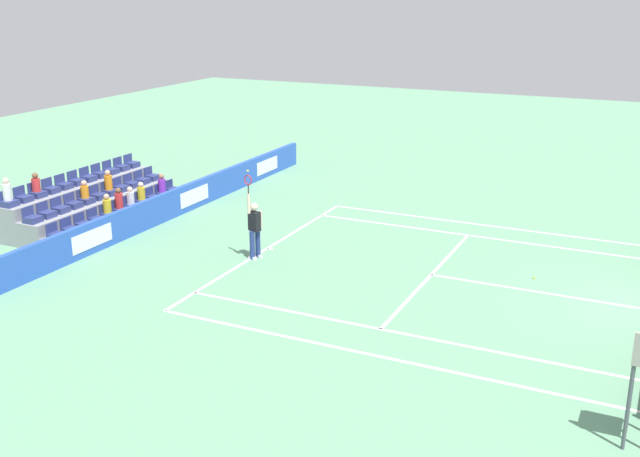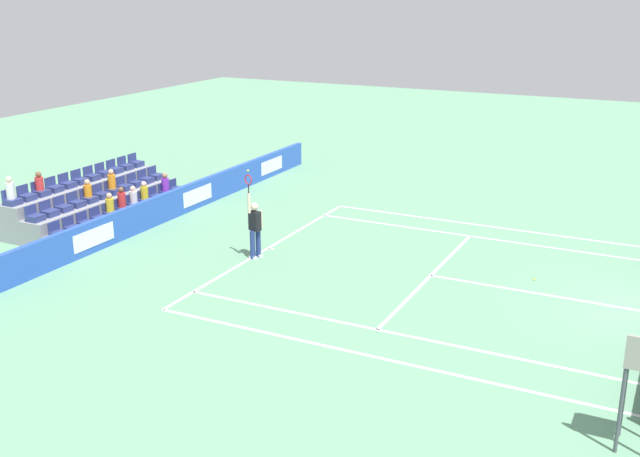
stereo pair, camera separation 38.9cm
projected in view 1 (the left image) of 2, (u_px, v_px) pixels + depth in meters
name	position (u px, v px, depth m)	size (l,w,h in m)	color
line_baseline	(267.00, 248.00, 24.59)	(10.97, 0.10, 0.01)	white
line_service	(431.00, 275.00, 22.35)	(8.23, 0.10, 0.01)	white
line_centre_service	(543.00, 293.00, 21.04)	(0.10, 6.40, 0.01)	white
line_singles_sideline_left	(398.00, 333.00, 18.62)	(0.10, 11.89, 0.01)	white
line_singles_sideline_right	(481.00, 237.00, 25.71)	(0.10, 11.89, 0.01)	white
line_doubles_sideline_left	(378.00, 356.00, 17.44)	(0.10, 11.89, 0.01)	white
line_doubles_sideline_right	(491.00, 226.00, 26.89)	(0.10, 11.89, 0.01)	white
line_centre_mark	(270.00, 249.00, 24.55)	(0.10, 0.20, 0.01)	white
sponsor_barrier	(146.00, 215.00, 26.41)	(22.52, 0.22, 1.02)	blue
tennis_player	(254.00, 228.00, 23.43)	(0.51, 0.41, 2.85)	navy
stadium_stand	(93.00, 206.00, 27.33)	(6.82, 2.85, 2.21)	gray
loose_tennis_ball	(534.00, 278.00, 22.03)	(0.07, 0.07, 0.07)	#D1E533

